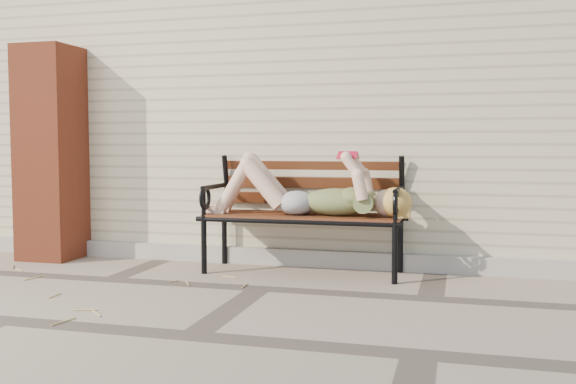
% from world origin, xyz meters
% --- Properties ---
extents(ground, '(80.00, 80.00, 0.00)m').
position_xyz_m(ground, '(0.00, 0.00, 0.00)').
color(ground, gray).
rests_on(ground, ground).
extents(house_wall, '(8.00, 4.00, 3.00)m').
position_xyz_m(house_wall, '(0.00, 3.00, 1.50)').
color(house_wall, beige).
rests_on(house_wall, ground).
extents(foundation_strip, '(8.00, 0.10, 0.15)m').
position_xyz_m(foundation_strip, '(0.00, 0.97, 0.07)').
color(foundation_strip, '#9D978E').
rests_on(foundation_strip, ground).
extents(brick_pillar, '(0.50, 0.50, 2.00)m').
position_xyz_m(brick_pillar, '(-2.30, 0.75, 1.00)').
color(brick_pillar, '#943B21').
rests_on(brick_pillar, ground).
extents(garden_bench, '(1.80, 0.72, 1.16)m').
position_xyz_m(garden_bench, '(0.17, 0.78, 0.65)').
color(garden_bench, black).
rests_on(garden_bench, ground).
extents(reading_woman, '(1.70, 0.39, 0.53)m').
position_xyz_m(reading_woman, '(0.18, 0.64, 0.69)').
color(reading_woman, '#0A404B').
rests_on(reading_woman, ground).
extents(straw_scatter, '(2.97, 1.64, 0.01)m').
position_xyz_m(straw_scatter, '(-1.71, -0.51, 0.01)').
color(straw_scatter, tan).
rests_on(straw_scatter, ground).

